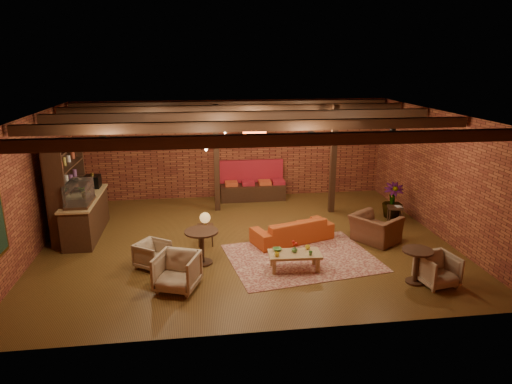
{
  "coord_description": "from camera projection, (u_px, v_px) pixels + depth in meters",
  "views": [
    {
      "loc": [
        -1.19,
        -10.69,
        4.48
      ],
      "look_at": [
        0.26,
        0.2,
        1.24
      ],
      "focal_mm": 32.0,
      "sensor_mm": 36.0,
      "label": 1
    }
  ],
  "objects": [
    {
      "name": "armchair_far",
      "position": [
        438.0,
        268.0,
        9.29
      ],
      "size": [
        0.81,
        0.77,
        0.72
      ],
      "primitive_type": "imported",
      "rotation": [
        0.0,
        0.0,
        0.18
      ],
      "color": "beige",
      "rests_on": "floor"
    },
    {
      "name": "service_sign",
      "position": [
        254.0,
        130.0,
        13.94
      ],
      "size": [
        0.86,
        0.06,
        0.3
      ],
      "primitive_type": "cube",
      "color": "#FF4C19",
      "rests_on": "ceiling"
    },
    {
      "name": "ceiling",
      "position": [
        246.0,
        115.0,
        10.68
      ],
      "size": [
        10.0,
        8.0,
        0.02
      ],
      "primitive_type": "cube",
      "color": "black",
      "rests_on": "wall_back"
    },
    {
      "name": "coffee_table",
      "position": [
        294.0,
        255.0,
        9.96
      ],
      "size": [
        1.17,
        0.62,
        0.64
      ],
      "rotation": [
        0.0,
        0.0,
        -0.04
      ],
      "color": "olive",
      "rests_on": "floor"
    },
    {
      "name": "side_table_book",
      "position": [
        396.0,
        208.0,
        12.76
      ],
      "size": [
        0.52,
        0.52,
        0.49
      ],
      "rotation": [
        0.0,
        0.0,
        -0.27
      ],
      "color": "black",
      "rests_on": "floor"
    },
    {
      "name": "wall_back",
      "position": [
        233.0,
        149.0,
        14.94
      ],
      "size": [
        10.0,
        0.02,
        3.2
      ],
      "primitive_type": "cube",
      "color": "maroon",
      "rests_on": "ground"
    },
    {
      "name": "ceiling_pipe",
      "position": [
        239.0,
        121.0,
        12.3
      ],
      "size": [
        9.6,
        0.12,
        0.12
      ],
      "primitive_type": "cylinder",
      "rotation": [
        0.0,
        1.57,
        0.0
      ],
      "color": "black",
      "rests_on": "ceiling"
    },
    {
      "name": "wall_left",
      "position": [
        31.0,
        188.0,
        10.5
      ],
      "size": [
        0.02,
        8.0,
        3.2
      ],
      "primitive_type": "cube",
      "color": "maroon",
      "rests_on": "ground"
    },
    {
      "name": "ceiling_spotlights",
      "position": [
        246.0,
        129.0,
        10.78
      ],
      "size": [
        6.4,
        4.4,
        0.28
      ],
      "primitive_type": null,
      "color": "black",
      "rests_on": "ceiling"
    },
    {
      "name": "wall_right",
      "position": [
        439.0,
        174.0,
        11.77
      ],
      "size": [
        0.02,
        8.0,
        3.2
      ],
      "primitive_type": "cube",
      "color": "maroon",
      "rests_on": "ground"
    },
    {
      "name": "ceiling_beams",
      "position": [
        246.0,
        120.0,
        10.71
      ],
      "size": [
        9.8,
        6.4,
        0.22
      ],
      "primitive_type": null,
      "color": "black",
      "rests_on": "ceiling"
    },
    {
      "name": "wall_front",
      "position": [
        274.0,
        244.0,
        7.33
      ],
      "size": [
        10.0,
        0.02,
        3.2
      ],
      "primitive_type": "cube",
      "color": "maroon",
      "rests_on": "ground"
    },
    {
      "name": "floor",
      "position": [
        247.0,
        241.0,
        11.59
      ],
      "size": [
        10.0,
        10.0,
        0.0
      ],
      "primitive_type": "plane",
      "color": "#412910",
      "rests_on": "ground"
    },
    {
      "name": "post_right",
      "position": [
        333.0,
        160.0,
        13.39
      ],
      "size": [
        0.16,
        0.16,
        3.2
      ],
      "primitive_type": "cube",
      "color": "black",
      "rests_on": "ground"
    },
    {
      "name": "rug",
      "position": [
        302.0,
        258.0,
        10.62
      ],
      "size": [
        3.66,
        3.01,
        0.01
      ],
      "primitive_type": "cube",
      "rotation": [
        0.0,
        0.0,
        0.16
      ],
      "color": "maroon",
      "rests_on": "floor"
    },
    {
      "name": "service_counter",
      "position": [
        85.0,
        206.0,
        11.79
      ],
      "size": [
        0.8,
        2.5,
        1.6
      ],
      "primitive_type": null,
      "color": "black",
      "rests_on": "ground"
    },
    {
      "name": "side_table_lamp",
      "position": [
        205.0,
        220.0,
        11.22
      ],
      "size": [
        0.41,
        0.41,
        0.84
      ],
      "rotation": [
        0.0,
        0.0,
        -0.02
      ],
      "color": "black",
      "rests_on": "floor"
    },
    {
      "name": "post_left",
      "position": [
        217.0,
        159.0,
        13.53
      ],
      "size": [
        0.16,
        0.16,
        3.2
      ],
      "primitive_type": "cube",
      "color": "black",
      "rests_on": "ground"
    },
    {
      "name": "plant_counter",
      "position": [
        89.0,
        188.0,
        11.88
      ],
      "size": [
        0.35,
        0.39,
        0.3
      ],
      "primitive_type": "imported",
      "color": "#337F33",
      "rests_on": "service_counter"
    },
    {
      "name": "plant_tall",
      "position": [
        396.0,
        166.0,
        12.91
      ],
      "size": [
        2.12,
        2.12,
        3.07
      ],
      "primitive_type": "imported",
      "rotation": [
        0.0,
        0.0,
        -0.27
      ],
      "color": "#4C7F4C",
      "rests_on": "floor"
    },
    {
      "name": "armchair_right",
      "position": [
        375.0,
        224.0,
        11.44
      ],
      "size": [
        1.18,
        1.28,
        0.94
      ],
      "primitive_type": "imported",
      "rotation": [
        0.0,
        0.0,
        2.17
      ],
      "color": "brown",
      "rests_on": "floor"
    },
    {
      "name": "sofa",
      "position": [
        292.0,
        230.0,
        11.54
      ],
      "size": [
        2.2,
        1.43,
        0.6
      ],
      "primitive_type": "imported",
      "rotation": [
        0.0,
        0.0,
        3.48
      ],
      "color": "#AD4118",
      "rests_on": "floor"
    },
    {
      "name": "round_table_right",
      "position": [
        417.0,
        261.0,
        9.33
      ],
      "size": [
        0.62,
        0.62,
        0.73
      ],
      "color": "black",
      "rests_on": "floor"
    },
    {
      "name": "armchair_a",
      "position": [
        152.0,
        253.0,
        10.08
      ],
      "size": [
        0.85,
        0.86,
        0.65
      ],
      "primitive_type": "imported",
      "rotation": [
        0.0,
        0.0,
        0.96
      ],
      "color": "beige",
      "rests_on": "floor"
    },
    {
      "name": "round_table_left",
      "position": [
        202.0,
        241.0,
        10.2
      ],
      "size": [
        0.76,
        0.76,
        0.79
      ],
      "color": "black",
      "rests_on": "floor"
    },
    {
      "name": "banquette",
      "position": [
        253.0,
        185.0,
        14.9
      ],
      "size": [
        2.1,
        0.7,
        1.0
      ],
      "primitive_type": null,
      "color": "#A81C2A",
      "rests_on": "ground"
    },
    {
      "name": "armchair_b",
      "position": [
        177.0,
        270.0,
        9.11
      ],
      "size": [
        1.01,
        0.98,
        0.82
      ],
      "primitive_type": "imported",
      "rotation": [
        0.0,
        0.0,
        -0.35
      ],
      "color": "beige",
      "rests_on": "floor"
    },
    {
      "name": "shelving_hutch",
      "position": [
        68.0,
        191.0,
        11.72
      ],
      "size": [
        0.52,
        2.0,
        2.4
      ],
      "primitive_type": null,
      "color": "black",
      "rests_on": "ground"
    }
  ]
}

